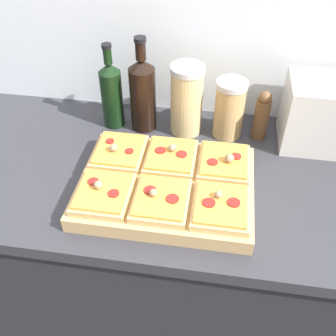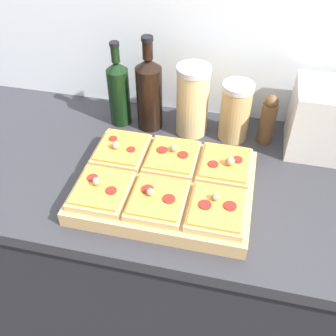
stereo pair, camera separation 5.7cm
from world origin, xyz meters
name	(u,v)px [view 1 (the left image)]	position (x,y,z in m)	size (l,w,h in m)	color
wall_back	(192,13)	(0.00, 0.67, 1.25)	(6.00, 0.06, 2.50)	silver
kitchen_counter	(173,261)	(0.00, 0.32, 0.46)	(2.63, 0.67, 0.92)	#232328
cutting_board	(166,187)	(-0.01, 0.23, 0.94)	(0.47, 0.36, 0.04)	tan
pizza_slice_back_left	(119,152)	(-0.16, 0.31, 0.98)	(0.14, 0.16, 0.05)	tan
pizza_slice_back_center	(171,157)	(-0.01, 0.31, 0.98)	(0.14, 0.16, 0.05)	tan
pizza_slice_back_right	(224,162)	(0.14, 0.31, 0.98)	(0.14, 0.16, 0.05)	tan
pizza_slice_front_left	(103,193)	(-0.16, 0.14, 0.98)	(0.14, 0.16, 0.05)	tan
pizza_slice_front_center	(161,200)	(-0.01, 0.14, 0.98)	(0.14, 0.16, 0.05)	tan
pizza_slice_front_right	(221,206)	(0.14, 0.14, 0.98)	(0.14, 0.16, 0.05)	tan
olive_oil_bottle	(112,94)	(-0.23, 0.52, 1.04)	(0.07, 0.07, 0.28)	black
wine_bottle	(143,93)	(-0.13, 0.52, 1.05)	(0.08, 0.08, 0.31)	black
grain_jar_tall	(186,100)	(0.01, 0.52, 1.04)	(0.10, 0.10, 0.23)	tan
grain_jar_short	(229,109)	(0.14, 0.52, 1.02)	(0.10, 0.10, 0.19)	tan
pepper_mill	(262,116)	(0.24, 0.52, 1.00)	(0.05, 0.05, 0.17)	brown
toaster_oven	(324,114)	(0.43, 0.52, 1.03)	(0.26, 0.18, 0.21)	beige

